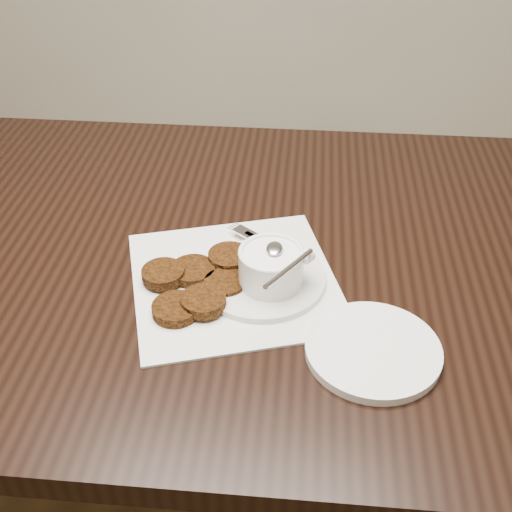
# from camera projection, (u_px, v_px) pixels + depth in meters

# --- Properties ---
(table) EXTENTS (1.39, 0.89, 0.75)m
(table) POSITION_uv_depth(u_px,v_px,m) (239.00, 400.00, 1.28)
(table) COLOR black
(table) RESTS_ON floor
(napkin) EXTENTS (0.38, 0.38, 0.00)m
(napkin) POSITION_uv_depth(u_px,v_px,m) (234.00, 281.00, 0.98)
(napkin) COLOR silver
(napkin) RESTS_ON table
(sauce_ramekin) EXTENTS (0.17, 0.17, 0.13)m
(sauce_ramekin) POSITION_uv_depth(u_px,v_px,m) (271.00, 251.00, 0.93)
(sauce_ramekin) COLOR white
(sauce_ramekin) RESTS_ON napkin
(patty_cluster) EXTENTS (0.27, 0.27, 0.02)m
(patty_cluster) POSITION_uv_depth(u_px,v_px,m) (201.00, 283.00, 0.96)
(patty_cluster) COLOR #5F2F0C
(patty_cluster) RESTS_ON napkin
(plate_with_patty) EXTENTS (0.27, 0.27, 0.03)m
(plate_with_patty) POSITION_uv_depth(u_px,v_px,m) (261.00, 275.00, 0.97)
(plate_with_patty) COLOR silver
(plate_with_patty) RESTS_ON table
(plate_empty) EXTENTS (0.19, 0.19, 0.01)m
(plate_empty) POSITION_uv_depth(u_px,v_px,m) (373.00, 350.00, 0.86)
(plate_empty) COLOR white
(plate_empty) RESTS_ON table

